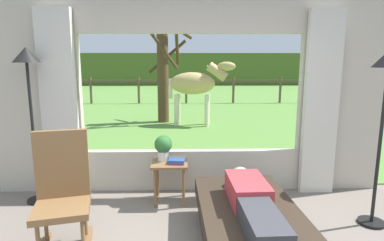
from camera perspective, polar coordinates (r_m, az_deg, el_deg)
back_wall_with_window at (r=4.25m, az=-0.16°, el=3.77°), size 5.20×0.12×2.55m
curtain_panel_left at (r=4.41m, az=-22.65°, el=2.57°), size 0.44×0.10×2.40m
curtain_panel_right at (r=4.48m, az=22.06°, el=2.72°), size 0.44×0.10×2.40m
outdoor_pasture_lawn at (r=15.22m, az=-1.07°, el=3.87°), size 36.00×21.68×0.02m
distant_hill_ridge at (r=24.96m, az=-1.23°, el=9.16°), size 36.00×2.00×2.40m
recliner_sofa at (r=3.17m, az=10.22°, el=-18.45°), size 0.96×1.73×0.42m
reclining_person at (r=2.99m, az=10.61°, el=-13.80°), size 0.36×1.43×0.22m
rocking_chair at (r=3.25m, az=-22.14°, el=-11.95°), size 0.61×0.77×1.12m
side_table at (r=4.03m, az=-4.00°, el=-8.68°), size 0.44×0.44×0.52m
potted_plant at (r=4.01m, az=-5.16°, el=-4.64°), size 0.22×0.22×0.32m
book_stack at (r=3.92m, az=-2.79°, el=-7.31°), size 0.21×0.17×0.05m
floor_lamp_left at (r=4.28m, az=-27.24°, el=6.67°), size 0.32×0.32×1.91m
horse at (r=8.71m, az=0.58°, el=6.55°), size 1.82×0.77×1.73m
pasture_tree at (r=9.21m, az=-5.05°, el=8.91°), size 1.32×1.46×3.08m
pasture_fence_line at (r=13.50m, az=-1.03°, el=6.17°), size 16.10×0.10×1.10m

